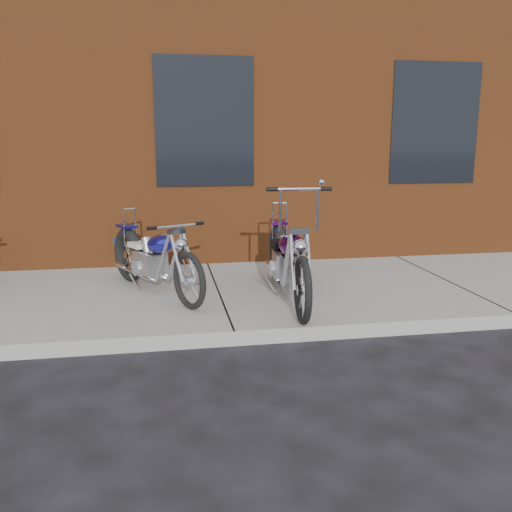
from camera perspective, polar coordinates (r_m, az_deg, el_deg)
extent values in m
plane|color=black|center=(5.27, -2.28, -9.48)|extent=(120.00, 120.00, 0.00)
cube|color=#9A9997|center=(6.66, -4.02, -4.23)|extent=(22.00, 3.00, 0.15)
cube|color=brown|center=(13.05, -7.48, 20.95)|extent=(22.00, 10.00, 8.00)
torus|color=black|center=(6.79, 2.56, 0.05)|extent=(0.20, 0.77, 0.76)
torus|color=black|center=(5.21, 5.24, -4.05)|extent=(0.12, 0.69, 0.68)
cube|color=gray|center=(6.14, 3.49, -1.33)|extent=(0.32, 0.44, 0.32)
ellipsoid|color=#4E0866|center=(5.79, 4.00, 0.96)|extent=(0.31, 0.60, 0.32)
cube|color=black|center=(6.36, 3.11, 1.08)|extent=(0.27, 0.31, 0.06)
cylinder|color=silver|center=(5.27, 5.03, -0.77)|extent=(0.06, 0.31, 0.57)
cylinder|color=silver|center=(5.29, 4.89, 6.94)|extent=(0.58, 0.07, 0.03)
cylinder|color=silver|center=(6.63, 2.70, 3.29)|extent=(0.02, 0.02, 0.51)
cylinder|color=silver|center=(6.41, 4.25, -2.02)|extent=(0.12, 0.95, 0.05)
torus|color=black|center=(7.04, -12.78, -0.04)|extent=(0.44, 0.68, 0.70)
torus|color=black|center=(5.73, -6.32, -2.88)|extent=(0.35, 0.59, 0.63)
cube|color=gray|center=(6.50, -10.46, -1.03)|extent=(0.42, 0.47, 0.29)
ellipsoid|color=#2123BA|center=(6.20, -9.41, 1.06)|extent=(0.47, 0.59, 0.30)
cube|color=beige|center=(6.68, -11.52, 0.99)|extent=(0.33, 0.35, 0.06)
cylinder|color=silver|center=(5.78, -7.01, -0.18)|extent=(0.16, 0.27, 0.52)
cylinder|color=silver|center=(5.82, -7.69, 3.03)|extent=(0.49, 0.27, 0.03)
cylinder|color=silver|center=(6.91, -12.64, 2.85)|extent=(0.03, 0.03, 0.47)
cylinder|color=silver|center=(6.76, -10.37, -1.61)|extent=(0.44, 0.80, 0.05)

